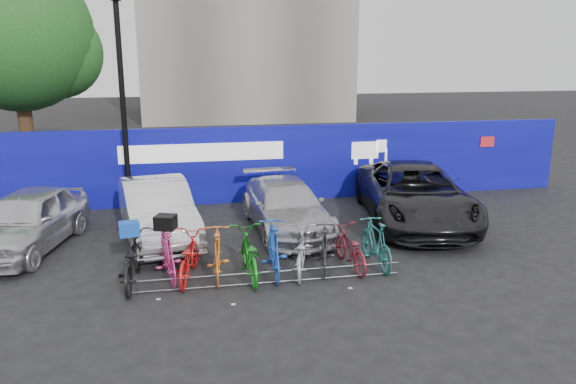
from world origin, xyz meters
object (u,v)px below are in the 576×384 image
object	(u,v)px
lamppost	(123,102)
bike_rack	(268,277)
car_0	(27,220)
bike_8	(350,248)
car_2	(286,206)
bike_2	(188,257)
tree	(23,39)
bike_4	(249,254)
car_3	(415,194)
bike_1	(167,254)
car_1	(157,210)
bike_3	(218,253)
bike_7	(325,248)
bike_0	(132,260)
bike_5	(274,249)
bike_9	(376,243)
bike_6	(300,252)

from	to	relation	value
lamppost	bike_rack	world-z (taller)	lamppost
car_0	bike_8	world-z (taller)	car_0
bike_rack	bike_8	size ratio (longest dim) A/B	3.22
car_2	bike_2	size ratio (longest dim) A/B	2.44
tree	bike_4	distance (m)	12.89
car_3	bike_1	world-z (taller)	car_3
lamppost	car_1	size ratio (longest dim) A/B	1.35
car_0	bike_4	bearing A→B (deg)	-15.33
car_3	bike_3	world-z (taller)	car_3
car_2	bike_7	world-z (taller)	car_2
tree	bike_2	size ratio (longest dim) A/B	4.21
car_3	bike_8	xyz separation A→B (m)	(-2.77, -2.97, -0.34)
bike_7	tree	bearing A→B (deg)	-36.94
bike_0	bike_1	bearing A→B (deg)	-163.42
bike_0	bike_8	world-z (taller)	bike_0
car_3	bike_5	world-z (taller)	car_3
bike_3	bike_7	world-z (taller)	bike_3
bike_2	bike_7	world-z (taller)	bike_7
bike_3	bike_0	bearing A→B (deg)	5.85
bike_7	bike_9	bearing A→B (deg)	-166.33
car_0	bike_1	size ratio (longest dim) A/B	2.34
car_1	car_2	world-z (taller)	car_1
bike_8	bike_6	bearing A→B (deg)	-1.77
bike_7	bike_0	bearing A→B (deg)	14.89
bike_4	bike_6	xyz separation A→B (m)	(1.12, 0.05, -0.04)
tree	lamppost	size ratio (longest dim) A/B	1.28
car_0	bike_7	size ratio (longest dim) A/B	2.59
car_1	car_3	bearing A→B (deg)	-8.99
bike_0	bike_1	distance (m)	0.73
lamppost	bike_5	size ratio (longest dim) A/B	3.16
car_2	car_3	size ratio (longest dim) A/B	0.78
bike_1	bike_9	bearing A→B (deg)	168.12
car_0	bike_1	distance (m)	4.17
lamppost	bike_6	distance (m)	7.33
bike_8	car_2	bearing A→B (deg)	-78.12
car_0	car_3	xyz separation A→B (m)	(10.03, 0.34, 0.07)
car_3	bike_3	size ratio (longest dim) A/B	3.23
car_0	bike_3	distance (m)	5.10
tree	bike_1	xyz separation A→B (m)	(4.75, -9.96, -4.52)
bike_rack	bike_7	world-z (taller)	bike_7
bike_2	bike_7	xyz separation A→B (m)	(2.93, -0.03, 0.01)
car_1	bike_0	world-z (taller)	car_1
lamppost	bike_5	xyz separation A→B (m)	(3.40, -5.47, -2.69)
car_3	bike_8	bearing A→B (deg)	-122.68
bike_0	bike_2	world-z (taller)	bike_0
bike_rack	bike_8	xyz separation A→B (m)	(1.91, 0.57, 0.29)
tree	bike_8	bearing A→B (deg)	-49.28
tree	bike_6	xyz separation A→B (m)	(7.56, -10.14, -4.59)
lamppost	car_2	xyz separation A→B (m)	(4.23, -2.49, -2.61)
car_3	bike_9	size ratio (longest dim) A/B	3.23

